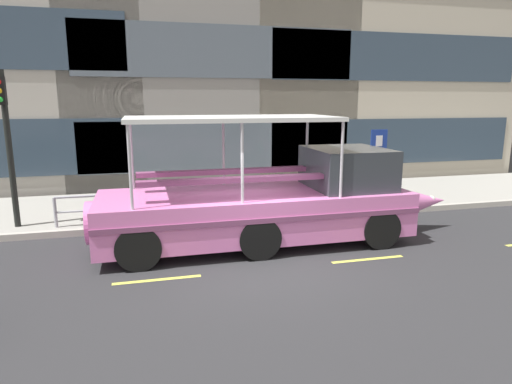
# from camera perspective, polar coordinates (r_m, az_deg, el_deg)

# --- Properties ---
(ground_plane) EXTENTS (120.00, 120.00, 0.00)m
(ground_plane) POSITION_cam_1_polar(r_m,az_deg,el_deg) (10.42, 0.79, -8.74)
(ground_plane) COLOR #2B2B2D
(sidewalk) EXTENTS (32.00, 4.80, 0.18)m
(sidewalk) POSITION_cam_1_polar(r_m,az_deg,el_deg) (15.64, -4.63, -1.42)
(sidewalk) COLOR #99968E
(sidewalk) RESTS_ON ground_plane
(curb_edge) EXTENTS (32.00, 0.18, 0.18)m
(curb_edge) POSITION_cam_1_polar(r_m,az_deg,el_deg) (13.27, -2.76, -3.81)
(curb_edge) COLOR #B2ADA3
(curb_edge) RESTS_ON ground_plane
(lane_centreline) EXTENTS (25.80, 0.12, 0.01)m
(lane_centreline) POSITION_cam_1_polar(r_m,az_deg,el_deg) (9.91, 1.66, -9.83)
(lane_centreline) COLOR #DBD64C
(lane_centreline) RESTS_ON ground_plane
(curb_guardrail) EXTENTS (10.73, 0.09, 0.87)m
(curb_guardrail) POSITION_cam_1_polar(r_m,az_deg,el_deg) (13.50, -1.60, -0.57)
(curb_guardrail) COLOR #9EA0A8
(curb_guardrail) RESTS_ON sidewalk
(traffic_light_pole) EXTENTS (0.24, 0.46, 4.24)m
(traffic_light_pole) POSITION_cam_1_polar(r_m,az_deg,el_deg) (13.65, -29.30, 6.48)
(traffic_light_pole) COLOR black
(traffic_light_pole) RESTS_ON sidewalk
(parking_sign) EXTENTS (0.60, 0.12, 2.49)m
(parking_sign) POSITION_cam_1_polar(r_m,az_deg,el_deg) (15.66, 15.35, 4.83)
(parking_sign) COLOR #4C4F54
(parking_sign) RESTS_ON sidewalk
(duck_tour_boat) EXTENTS (9.71, 2.68, 3.25)m
(duck_tour_boat) POSITION_cam_1_polar(r_m,az_deg,el_deg) (11.49, 2.49, -1.33)
(duck_tour_boat) COLOR pink
(duck_tour_boat) RESTS_ON ground_plane
(pedestrian_near_bow) EXTENTS (0.30, 0.40, 1.57)m
(pedestrian_near_bow) POSITION_cam_1_polar(r_m,az_deg,el_deg) (15.28, 8.04, 2.14)
(pedestrian_near_bow) COLOR #1E2338
(pedestrian_near_bow) RESTS_ON sidewalk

